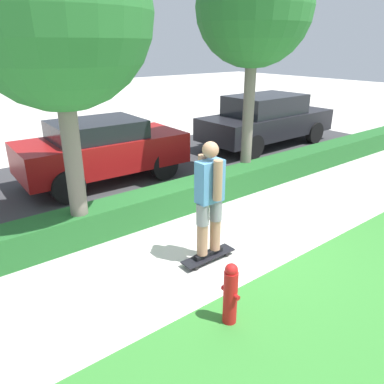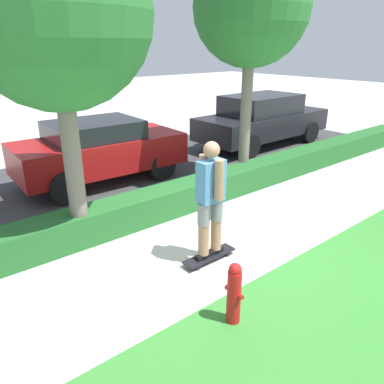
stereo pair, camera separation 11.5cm
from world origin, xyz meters
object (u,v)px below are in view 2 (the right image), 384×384
object	(u,v)px
tree_near	(55,13)
parked_car_middle	(99,149)
fire_hydrant	(234,293)
skateboard	(209,256)
skater_person	(211,198)
tree_mid	(251,8)
parked_car_rear	(262,119)

from	to	relation	value
tree_near	parked_car_middle	bearing A→B (deg)	57.56
fire_hydrant	skateboard	bearing A→B (deg)	60.09
skater_person	tree_mid	bearing A→B (deg)	35.67
parked_car_rear	fire_hydrant	world-z (taller)	parked_car_rear
skater_person	tree_near	size ratio (longest dim) A/B	0.37
tree_mid	parked_car_middle	world-z (taller)	tree_mid
skater_person	parked_car_rear	distance (m)	7.41
tree_near	parked_car_middle	xyz separation A→B (m)	(1.65, 2.59, -2.69)
parked_car_rear	fire_hydrant	bearing A→B (deg)	-142.26
tree_near	tree_mid	bearing A→B (deg)	4.98
skateboard	skater_person	distance (m)	0.97
tree_mid	fire_hydrant	size ratio (longest dim) A/B	6.22
tree_near	parked_car_rear	bearing A→B (deg)	19.02
skateboard	parked_car_rear	xyz separation A→B (m)	(6.06, 4.26, 0.77)
skater_person	parked_car_middle	distance (m)	4.33
skateboard	skater_person	xyz separation A→B (m)	(-0.00, 0.00, 0.97)
tree_mid	parked_car_middle	xyz separation A→B (m)	(-2.57, 2.22, -2.99)
tree_mid	skater_person	bearing A→B (deg)	-144.33
parked_car_middle	tree_near	bearing A→B (deg)	-120.48
skateboard	fire_hydrant	bearing A→B (deg)	-119.91
tree_near	tree_mid	size ratio (longest dim) A/B	0.97
skater_person	parked_car_rear	xyz separation A→B (m)	(6.06, 4.26, -0.20)
skater_person	parked_car_middle	size ratio (longest dim) A/B	0.46
skater_person	tree_near	world-z (taller)	tree_near
parked_car_rear	parked_car_middle	bearing A→B (deg)	178.26
tree_mid	parked_car_rear	world-z (taller)	tree_mid
skateboard	tree_near	distance (m)	4.05
tree_mid	fire_hydrant	bearing A→B (deg)	-137.59
skater_person	parked_car_middle	xyz separation A→B (m)	(0.34, 4.31, -0.24)
parked_car_middle	fire_hydrant	size ratio (longest dim) A/B	4.86
skateboard	tree_near	world-z (taller)	tree_near
skater_person	fire_hydrant	size ratio (longest dim) A/B	2.21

